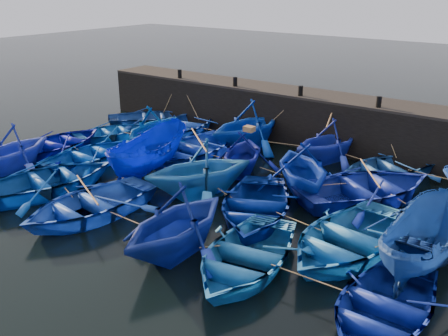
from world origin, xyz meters
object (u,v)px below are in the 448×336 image
Objects in this scene: boat_0 at (150,117)px; boat_13 at (60,143)px; boat_8 at (191,149)px; boat_20 at (11,149)px; wooden_crate at (249,129)px.

boat_0 is 0.97× the size of boat_13.
boat_8 is (5.91, -3.27, 0.09)m from boat_0.
boat_20 is at bearing 134.64° from boat_0.
boat_0 is 0.84× the size of boat_8.
boat_0 is at bearing 160.34° from wooden_crate.
boat_20 reaches higher than boat_8.
boat_8 is 6.61m from boat_13.
boat_8 reaches higher than boat_0.
boat_20 reaches higher than boat_13.
boat_8 is 3.65m from wooden_crate.
wooden_crate is (9.21, -3.29, 1.66)m from boat_0.
boat_20 reaches higher than boat_0.
wooden_crate is at bearing 23.79° from boat_20.
wooden_crate is at bearing -158.61° from boat_0.
boat_8 reaches higher than boat_13.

